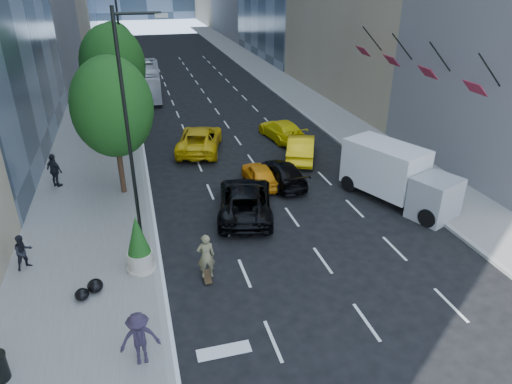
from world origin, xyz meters
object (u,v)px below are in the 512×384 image
object	(u,v)px
black_sedan_lincoln	(245,200)
planter_shrub	(139,245)
black_sedan_mercedes	(282,173)
city_bus	(147,80)
box_truck	(397,175)
skateboarder	(206,259)

from	to	relation	value
black_sedan_lincoln	planter_shrub	bearing A→B (deg)	48.96
black_sedan_lincoln	black_sedan_mercedes	size ratio (longest dim) A/B	1.26
city_bus	planter_shrub	bearing A→B (deg)	-91.03
black_sedan_lincoln	city_bus	bearing A→B (deg)	-68.95
city_bus	box_truck	distance (m)	29.66
box_truck	black_sedan_lincoln	bearing A→B (deg)	152.23
black_sedan_lincoln	skateboarder	bearing A→B (deg)	74.00
box_truck	planter_shrub	xyz separation A→B (m)	(-13.53, -3.06, -0.18)
black_sedan_mercedes	city_bus	size ratio (longest dim) A/B	0.43
skateboarder	black_sedan_lincoln	xyz separation A→B (m)	(2.86, 4.99, -0.19)
skateboarder	planter_shrub	distance (m)	2.83
skateboarder	city_bus	distance (m)	31.60
box_truck	skateboarder	bearing A→B (deg)	178.56
black_sedan_lincoln	black_sedan_mercedes	bearing A→B (deg)	-121.15
skateboarder	planter_shrub	xyz separation A→B (m)	(-2.54, 1.19, 0.36)
planter_shrub	skateboarder	bearing A→B (deg)	-25.13
black_sedan_mercedes	city_bus	xyz separation A→B (m)	(-6.37, 23.60, 0.82)
city_bus	black_sedan_lincoln	bearing A→B (deg)	-79.99
skateboarder	city_bus	size ratio (longest dim) A/B	0.18
city_bus	box_truck	xyz separation A→B (m)	(11.51, -27.34, 0.04)
box_truck	planter_shrub	bearing A→B (deg)	170.17
black_sedan_mercedes	planter_shrub	distance (m)	10.83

